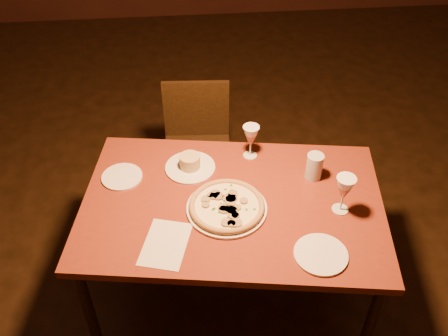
{
  "coord_description": "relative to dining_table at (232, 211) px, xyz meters",
  "views": [
    {
      "loc": [
        0.03,
        -1.53,
        2.24
      ],
      "look_at": [
        0.18,
        0.05,
        0.85
      ],
      "focal_mm": 40.0,
      "sensor_mm": 36.0,
      "label": 1
    }
  ],
  "objects": [
    {
      "name": "ramekin_saucer",
      "position": [
        -0.17,
        0.24,
        0.09
      ],
      "size": [
        0.23,
        0.23,
        0.07
      ],
      "color": "white",
      "rests_on": "dining_table"
    },
    {
      "name": "side_plate_near",
      "position": [
        0.31,
        -0.33,
        0.07
      ],
      "size": [
        0.21,
        0.21,
        0.01
      ],
      "primitive_type": "cylinder",
      "color": "white",
      "rests_on": "dining_table"
    },
    {
      "name": "pizza_plate",
      "position": [
        -0.03,
        -0.04,
        0.08
      ],
      "size": [
        0.35,
        0.35,
        0.04
      ],
      "color": "white",
      "rests_on": "dining_table"
    },
    {
      "name": "menu_card",
      "position": [
        -0.29,
        -0.21,
        0.06
      ],
      "size": [
        0.23,
        0.28,
        0.0
      ],
      "primitive_type": "cube",
      "rotation": [
        0.0,
        0.0,
        -0.28
      ],
      "color": "silver",
      "rests_on": "dining_table"
    },
    {
      "name": "side_plate_left",
      "position": [
        -0.49,
        0.2,
        0.07
      ],
      "size": [
        0.19,
        0.19,
        0.01
      ],
      "primitive_type": "cylinder",
      "color": "white",
      "rests_on": "dining_table"
    },
    {
      "name": "dining_table",
      "position": [
        0.0,
        0.0,
        0.0
      ],
      "size": [
        1.42,
        1.03,
        0.7
      ],
      "rotation": [
        0.0,
        0.0,
        -0.16
      ],
      "color": "maroon",
      "rests_on": "floor"
    },
    {
      "name": "chair_far",
      "position": [
        -0.12,
        0.75,
        -0.2
      ],
      "size": [
        0.4,
        0.4,
        0.78
      ],
      "rotation": [
        0.0,
        0.0,
        -0.07
      ],
      "color": "black",
      "rests_on": "floor"
    },
    {
      "name": "water_tumbler",
      "position": [
        0.38,
        0.13,
        0.13
      ],
      "size": [
        0.08,
        0.08,
        0.13
      ],
      "primitive_type": "cylinder",
      "color": "#B2BBC2",
      "rests_on": "dining_table"
    },
    {
      "name": "wine_glass_far",
      "position": [
        0.12,
        0.3,
        0.15
      ],
      "size": [
        0.08,
        0.08,
        0.17
      ],
      "primitive_type": null,
      "color": "#AE5748",
      "rests_on": "dining_table"
    },
    {
      "name": "wine_glass_right",
      "position": [
        0.45,
        -0.09,
        0.15
      ],
      "size": [
        0.08,
        0.08,
        0.18
      ],
      "primitive_type": null,
      "color": "#AE5748",
      "rests_on": "dining_table"
    },
    {
      "name": "floor",
      "position": [
        -0.22,
        0.0,
        -0.64
      ],
      "size": [
        7.0,
        7.0,
        0.0
      ],
      "primitive_type": "plane",
      "color": "#331D11",
      "rests_on": "ground"
    }
  ]
}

